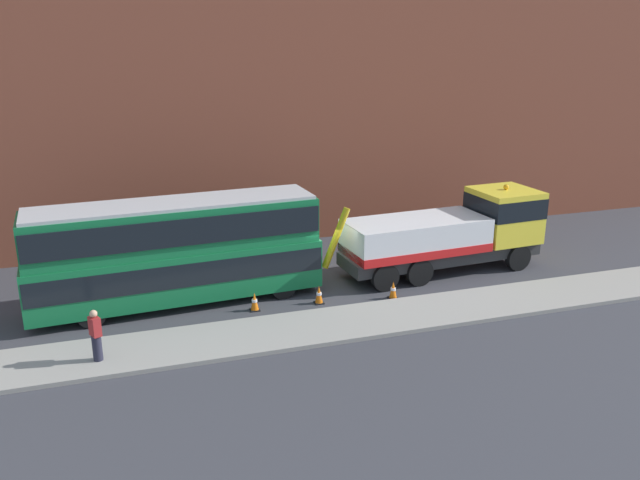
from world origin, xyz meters
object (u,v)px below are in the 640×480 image
(traffic_cone_near_truck, at_px, (393,290))
(traffic_cone_midway, at_px, (319,295))
(double_decker_bus, at_px, (176,248))
(traffic_cone_near_bus, at_px, (255,302))
(pedestrian_onlooker, at_px, (96,336))
(recovery_tow_truck, at_px, (451,232))

(traffic_cone_near_truck, bearing_deg, traffic_cone_midway, 171.48)
(double_decker_bus, distance_m, traffic_cone_near_bus, 3.62)
(traffic_cone_near_bus, bearing_deg, pedestrian_onlooker, -155.05)
(recovery_tow_truck, bearing_deg, traffic_cone_near_bus, -173.43)
(traffic_cone_near_bus, xyz_separation_m, traffic_cone_near_truck, (5.47, -0.54, 0.00))
(traffic_cone_near_bus, distance_m, traffic_cone_midway, 2.53)
(traffic_cone_midway, bearing_deg, double_decker_bus, 161.22)
(recovery_tow_truck, height_order, traffic_cone_near_truck, recovery_tow_truck)
(pedestrian_onlooker, relative_size, traffic_cone_near_truck, 2.38)
(pedestrian_onlooker, bearing_deg, recovery_tow_truck, -8.77)
(double_decker_bus, xyz_separation_m, traffic_cone_near_bus, (2.62, -1.65, -1.89))
(pedestrian_onlooker, height_order, traffic_cone_near_truck, pedestrian_onlooker)
(recovery_tow_truck, bearing_deg, traffic_cone_midway, -168.82)
(pedestrian_onlooker, relative_size, traffic_cone_near_bus, 2.38)
(traffic_cone_near_bus, xyz_separation_m, traffic_cone_midway, (2.53, -0.10, 0.00))
(recovery_tow_truck, distance_m, pedestrian_onlooker, 15.44)
(recovery_tow_truck, distance_m, traffic_cone_near_truck, 4.55)
(recovery_tow_truck, xyz_separation_m, traffic_cone_near_bus, (-9.19, -1.68, -1.42))
(traffic_cone_near_bus, relative_size, traffic_cone_near_truck, 1.00)
(double_decker_bus, relative_size, traffic_cone_near_bus, 15.50)
(traffic_cone_midway, height_order, traffic_cone_near_truck, same)
(pedestrian_onlooker, distance_m, traffic_cone_near_truck, 11.30)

